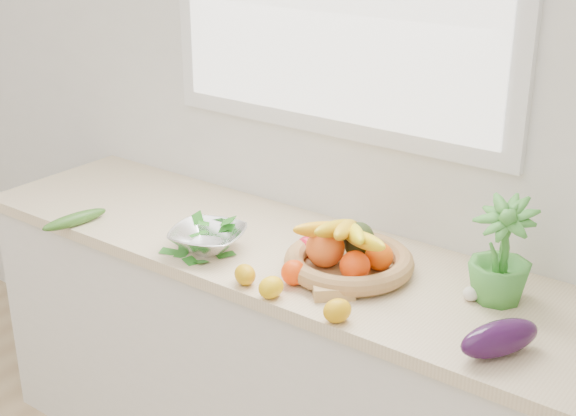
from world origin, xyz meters
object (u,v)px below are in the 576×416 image
Objects in this scene: cucumber at (75,219)px; eggplant at (500,338)px; colander_with_spinach at (208,233)px; potted_herb at (501,253)px; fruit_basket at (348,255)px; apple at (307,247)px.

eggplant is at bearing 4.10° from cucumber.
cucumber is 0.84× the size of colander_with_spinach.
fruit_basket is at bearing -166.29° from potted_herb.
apple is at bearing -170.05° from potted_herb.
cucumber is at bearing -175.90° from eggplant.
apple is 0.22× the size of potted_herb.
apple is 0.31m from colander_with_spinach.
eggplant is 0.78× the size of colander_with_spinach.
apple is at bearing 19.10° from cucumber.
potted_herb reaches higher than cucumber.
eggplant is 0.96m from colander_with_spinach.
eggplant is at bearing -0.85° from colander_with_spinach.
cucumber is 0.51m from colander_with_spinach.
apple is at bearing 178.99° from fruit_basket.
potted_herb is at bearing 16.28° from colander_with_spinach.
apple is 0.71m from eggplant.
fruit_basket reaches higher than eggplant.
potted_herb is 1.09× the size of colander_with_spinach.
eggplant is 0.30m from potted_herb.
fruit_basket reaches higher than apple.
eggplant is at bearing -16.35° from fruit_basket.
cucumber is at bearing -160.90° from apple.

